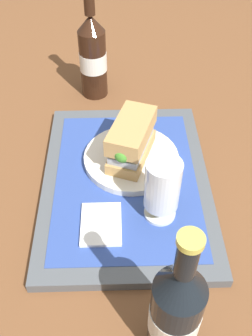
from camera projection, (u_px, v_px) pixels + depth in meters
ground_plane at (126, 186)px, 0.76m from camera, size 3.00×3.00×0.00m
tray at (126, 182)px, 0.75m from camera, size 0.44×0.32×0.02m
placemat at (126, 179)px, 0.74m from camera, size 0.38×0.27×0.00m
plate at (131, 158)px, 0.77m from camera, size 0.19×0.19×0.01m
sandwich at (131, 141)px, 0.73m from camera, size 0.14×0.10×0.08m
beer_glass at (162, 187)px, 0.63m from camera, size 0.06×0.06×0.12m
napkin_folded at (101, 224)px, 0.66m from camera, size 0.09×0.07×0.01m
beer_bottle at (175, 313)px, 0.47m from camera, size 0.07×0.07×0.27m
second_bottle at (93, 56)px, 0.91m from camera, size 0.07×0.07×0.27m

